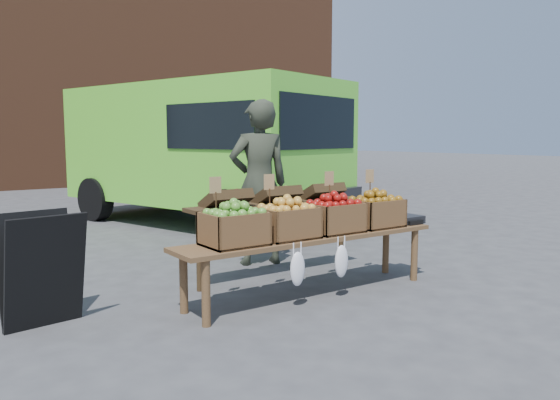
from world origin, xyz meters
TOP-DOWN VIEW (x-y plane):
  - ground at (0.00, 0.00)m, footprint 80.00×80.00m
  - delivery_van at (2.17, 4.92)m, footprint 3.75×5.67m
  - vendor at (1.27, 1.74)m, footprint 0.79×0.64m
  - chalkboard_sign at (-1.27, 0.94)m, footprint 0.64×0.41m
  - back_table at (1.08, 1.11)m, footprint 2.10×0.44m
  - display_bench at (0.97, 0.39)m, footprint 2.70×0.56m
  - crate_golden_apples at (0.14, 0.39)m, footprint 0.50×0.40m
  - crate_russet_pears at (0.69, 0.39)m, footprint 0.50×0.40m
  - crate_red_apples at (1.24, 0.39)m, footprint 0.50×0.40m
  - crate_green_apples at (1.79, 0.39)m, footprint 0.50×0.40m
  - weighing_scale at (2.22, 0.39)m, footprint 0.34×0.30m

SIDE VIEW (x-z plane):
  - ground at x=0.00m, z-range 0.00..0.00m
  - display_bench at x=0.97m, z-range 0.00..0.57m
  - chalkboard_sign at x=-1.27m, z-range 0.00..0.91m
  - back_table at x=1.08m, z-range 0.00..1.04m
  - weighing_scale at x=2.22m, z-range 0.57..0.65m
  - crate_golden_apples at x=0.14m, z-range 0.57..0.85m
  - crate_russet_pears at x=0.69m, z-range 0.57..0.85m
  - crate_red_apples at x=1.24m, z-range 0.57..0.85m
  - crate_green_apples at x=1.79m, z-range 0.57..0.85m
  - vendor at x=1.27m, z-range 0.00..1.90m
  - delivery_van at x=2.17m, z-range 0.00..2.33m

